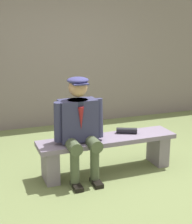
{
  "coord_description": "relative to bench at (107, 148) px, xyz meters",
  "views": [
    {
      "loc": [
        1.55,
        3.65,
        1.86
      ],
      "look_at": [
        0.16,
        0.0,
        0.81
      ],
      "focal_mm": 52.78,
      "sensor_mm": 36.0,
      "label": 1
    }
  ],
  "objects": [
    {
      "name": "rolled_magazine",
      "position": [
        -0.3,
        -0.06,
        0.19
      ],
      "size": [
        0.28,
        0.19,
        0.08
      ],
      "primitive_type": "cylinder",
      "rotation": [
        0.0,
        1.57,
        -0.44
      ],
      "color": "black",
      "rests_on": "bench"
    },
    {
      "name": "stadium_wall",
      "position": [
        0.0,
        -2.36,
        0.88
      ],
      "size": [
        12.0,
        0.24,
        2.39
      ],
      "primitive_type": "cube",
      "color": "slate",
      "rests_on": "ground"
    },
    {
      "name": "seated_man",
      "position": [
        0.39,
        0.06,
        0.39
      ],
      "size": [
        0.62,
        0.55,
        1.27
      ],
      "color": "#313252",
      "rests_on": "ground"
    },
    {
      "name": "ground_plane",
      "position": [
        0.0,
        0.0,
        -0.32
      ],
      "size": [
        30.0,
        30.0,
        0.0
      ],
      "primitive_type": "plane",
      "color": "olive"
    },
    {
      "name": "bench",
      "position": [
        0.0,
        0.0,
        0.0
      ],
      "size": [
        1.8,
        0.41,
        0.46
      ],
      "color": "slate",
      "rests_on": "ground"
    }
  ]
}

